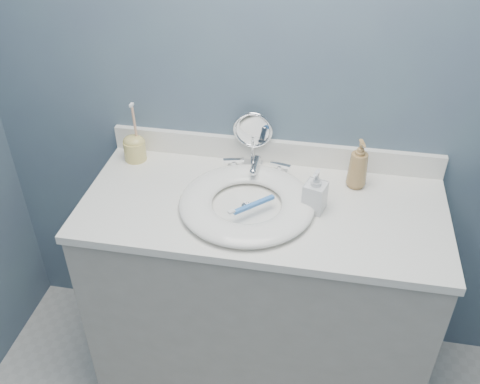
% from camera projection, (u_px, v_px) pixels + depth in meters
% --- Properties ---
extents(back_wall, '(2.20, 0.02, 2.40)m').
position_uv_depth(back_wall, '(277.00, 81.00, 1.82)').
color(back_wall, '#4B5970').
rests_on(back_wall, ground).
extents(vanity_cabinet, '(1.20, 0.55, 0.85)m').
position_uv_depth(vanity_cabinet, '(260.00, 297.00, 2.06)').
color(vanity_cabinet, '#AAA59C').
rests_on(vanity_cabinet, ground).
extents(countertop, '(1.22, 0.57, 0.03)m').
position_uv_depth(countertop, '(263.00, 207.00, 1.80)').
color(countertop, white).
rests_on(countertop, vanity_cabinet).
extents(backsplash, '(1.22, 0.02, 0.09)m').
position_uv_depth(backsplash, '(274.00, 151.00, 1.97)').
color(backsplash, white).
rests_on(backsplash, countertop).
extents(basin, '(0.45, 0.45, 0.04)m').
position_uv_depth(basin, '(247.00, 203.00, 1.76)').
color(basin, white).
rests_on(basin, countertop).
extents(drain, '(0.04, 0.04, 0.01)m').
position_uv_depth(drain, '(247.00, 206.00, 1.77)').
color(drain, silver).
rests_on(drain, countertop).
extents(faucet, '(0.25, 0.13, 0.07)m').
position_uv_depth(faucet, '(256.00, 168.00, 1.91)').
color(faucet, silver).
rests_on(faucet, countertop).
extents(makeup_mirror, '(0.14, 0.08, 0.21)m').
position_uv_depth(makeup_mirror, '(253.00, 136.00, 1.92)').
color(makeup_mirror, silver).
rests_on(makeup_mirror, countertop).
extents(soap_bottle_amber, '(0.09, 0.09, 0.18)m').
position_uv_depth(soap_bottle_amber, '(358.00, 164.00, 1.82)').
color(soap_bottle_amber, '#A27C49').
rests_on(soap_bottle_amber, countertop).
extents(soap_bottle_clear, '(0.08, 0.09, 0.15)m').
position_uv_depth(soap_bottle_clear, '(315.00, 191.00, 1.72)').
color(soap_bottle_clear, silver).
rests_on(soap_bottle_clear, countertop).
extents(toothbrush_holder, '(0.08, 0.08, 0.23)m').
position_uv_depth(toothbrush_holder, '(135.00, 147.00, 1.98)').
color(toothbrush_holder, '#DAC56D').
rests_on(toothbrush_holder, countertop).
extents(toothbrush_lying, '(0.13, 0.13, 0.02)m').
position_uv_depth(toothbrush_lying, '(252.00, 205.00, 1.71)').
color(toothbrush_lying, '#3A7AD0').
rests_on(toothbrush_lying, basin).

